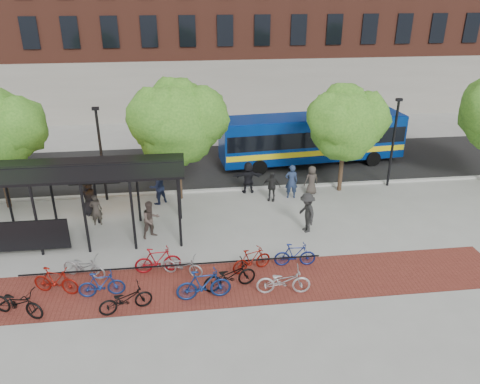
{
  "coord_description": "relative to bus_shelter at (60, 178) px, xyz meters",
  "views": [
    {
      "loc": [
        -2.58,
        -20.24,
        10.87
      ],
      "look_at": [
        -0.09,
        0.18,
        1.6
      ],
      "focal_mm": 35.0,
      "sensor_mm": 36.0,
      "label": 1
    }
  ],
  "objects": [
    {
      "name": "pedestrian_0",
      "position": [
        0.55,
        2.41,
        -2.07
      ],
      "size": [
        1.08,
        0.98,
        1.86
      ],
      "primitive_type": "imported",
      "rotation": [
        0.0,
        0.0,
        0.56
      ],
      "color": "black",
      "rests_on": "ground"
    },
    {
      "name": "bike_0",
      "position": [
        -0.63,
        -5.49,
        -2.45
      ],
      "size": [
        2.2,
        1.49,
        1.1
      ],
      "primitive_type": "imported",
      "rotation": [
        0.0,
        0.0,
        1.17
      ],
      "color": "black",
      "rests_on": "ground"
    },
    {
      "name": "ground",
      "position": [
        8.13,
        0.48,
        -3.0
      ],
      "size": [
        160.0,
        160.0,
        0.0
      ],
      "primitive_type": "plane",
      "color": "#9E9E99",
      "rests_on": "ground"
    },
    {
      "name": "bike_6",
      "position": [
        5.18,
        -3.66,
        -2.54
      ],
      "size": [
        1.84,
        1.26,
        0.91
      ],
      "primitive_type": "imported",
      "rotation": [
        0.0,
        0.0,
        1.15
      ],
      "color": "gray",
      "rests_on": "ground"
    },
    {
      "name": "bike_11",
      "position": [
        9.83,
        -3.54,
        -2.48
      ],
      "size": [
        1.77,
        0.61,
        1.05
      ],
      "primitive_type": "imported",
      "rotation": [
        0.0,
        0.0,
        1.5
      ],
      "color": "navy",
      "rests_on": "ground"
    },
    {
      "name": "curb",
      "position": [
        8.13,
        4.48,
        -2.94
      ],
      "size": [
        160.0,
        0.25,
        0.12
      ],
      "primitive_type": "cube",
      "color": "#B7B7B2",
      "rests_on": "ground"
    },
    {
      "name": "bike_4",
      "position": [
        3.14,
        -5.7,
        -2.5
      ],
      "size": [
        2.03,
        1.18,
        1.01
      ],
      "primitive_type": "imported",
      "rotation": [
        0.0,
        0.0,
        1.86
      ],
      "color": "black",
      "rests_on": "ground"
    },
    {
      "name": "bike_3",
      "position": [
        2.16,
        -4.71,
        -2.48
      ],
      "size": [
        1.75,
        0.57,
        1.04
      ],
      "primitive_type": "imported",
      "rotation": [
        0.0,
        0.0,
        1.62
      ],
      "color": "navy",
      "rests_on": "ground"
    },
    {
      "name": "bus",
      "position": [
        13.62,
        8.22,
        -1.17
      ],
      "size": [
        11.95,
        3.59,
        3.18
      ],
      "rotation": [
        0.0,
        0.0,
        0.09
      ],
      "color": "navy",
      "rests_on": "ground"
    },
    {
      "name": "bike_7",
      "position": [
        5.96,
        -5.32,
        -2.38
      ],
      "size": [
        2.1,
        0.73,
        1.24
      ],
      "primitive_type": "imported",
      "rotation": [
        0.0,
        0.0,
        1.64
      ],
      "color": "navy",
      "rests_on": "ground"
    },
    {
      "name": "bike_2",
      "position": [
        1.27,
        -3.32,
        -2.5
      ],
      "size": [
        1.99,
        1.33,
        0.99
      ],
      "primitive_type": "imported",
      "rotation": [
        0.0,
        0.0,
        1.18
      ],
      "color": "gray",
      "rests_on": "ground"
    },
    {
      "name": "bike_1",
      "position": [
        0.41,
        -4.3,
        -2.45
      ],
      "size": [
        1.91,
        1.05,
        1.11
      ],
      "primitive_type": "imported",
      "rotation": [
        0.0,
        0.0,
        1.27
      ],
      "color": "maroon",
      "rests_on": "ground"
    },
    {
      "name": "tree_c",
      "position": [
        14.22,
        3.83,
        1.06
      ],
      "size": [
        4.66,
        3.8,
        5.92
      ],
      "color": "#382619",
      "rests_on": "ground"
    },
    {
      "name": "bike_rack_rail",
      "position": [
        4.83,
        -3.62,
        -3.0
      ],
      "size": [
        12.0,
        0.05,
        0.95
      ],
      "primitive_type": "cube",
      "color": "black",
      "rests_on": "ground"
    },
    {
      "name": "pedestrian_6",
      "position": [
        12.39,
        3.47,
        -2.17
      ],
      "size": [
        0.89,
        0.67,
        1.65
      ],
      "primitive_type": "imported",
      "rotation": [
        0.0,
        0.0,
        3.34
      ],
      "color": "#3D3630",
      "rests_on": "ground"
    },
    {
      "name": "tree_b",
      "position": [
        5.23,
        3.83,
        1.46
      ],
      "size": [
        5.15,
        4.2,
        6.47
      ],
      "color": "#382619",
      "rests_on": "ground"
    },
    {
      "name": "asphalt_street",
      "position": [
        8.13,
        8.48,
        -2.99
      ],
      "size": [
        160.0,
        8.0,
        0.01
      ],
      "primitive_type": "cube",
      "color": "black",
      "rests_on": "ground"
    },
    {
      "name": "bike_5",
      "position": [
        4.19,
        -3.33,
        -2.44
      ],
      "size": [
        1.9,
        0.65,
        1.13
      ],
      "primitive_type": "imported",
      "rotation": [
        0.0,
        0.0,
        1.64
      ],
      "color": "maroon",
      "rests_on": "ground"
    },
    {
      "name": "bus_shelter",
      "position": [
        0.0,
        0.0,
        0.0
      ],
      "size": [
        10.6,
        3.07,
        3.6
      ],
      "color": "black",
      "rests_on": "ground"
    },
    {
      "name": "pedestrian_5",
      "position": [
        8.92,
        4.1,
        -2.1
      ],
      "size": [
        1.68,
        0.56,
        1.8
      ],
      "primitive_type": "imported",
      "rotation": [
        0.0,
        0.0,
        3.13
      ],
      "color": "black",
      "rests_on": "ground"
    },
    {
      "name": "pedestrian_2",
      "position": [
        3.95,
        3.27,
        -2.01
      ],
      "size": [
        1.22,
        1.18,
        1.98
      ],
      "primitive_type": "imported",
      "rotation": [
        0.0,
        0.0,
        3.79
      ],
      "color": "#1F2849",
      "rests_on": "ground"
    },
    {
      "name": "pedestrian_4",
      "position": [
        10.02,
        2.9,
        -2.17
      ],
      "size": [
        1.06,
        0.76,
        1.66
      ],
      "primitive_type": "imported",
      "rotation": [
        0.0,
        0.0,
        5.87
      ],
      "color": "#262626",
      "rests_on": "ground"
    },
    {
      "name": "pedestrian_8",
      "position": [
        3.79,
        -0.37,
        -2.1
      ],
      "size": [
        1.1,
        1.03,
        1.8
      ],
      "primitive_type": "imported",
      "rotation": [
        0.0,
        0.0,
        0.54
      ],
      "color": "#4D3F39",
      "rests_on": "ground"
    },
    {
      "name": "pedestrian_7",
      "position": [
        11.16,
        3.11,
        -2.04
      ],
      "size": [
        0.72,
        0.49,
        1.92
      ],
      "primitive_type": "imported",
      "rotation": [
        0.0,
        0.0,
        3.09
      ],
      "color": "navy",
      "rests_on": "ground"
    },
    {
      "name": "pedestrian_9",
      "position": [
        11.04,
        -0.69,
        -2.02
      ],
      "size": [
        0.94,
        1.37,
        1.95
      ],
      "primitive_type": "imported",
      "rotation": [
        0.0,
        0.0,
        4.9
      ],
      "color": "#242424",
      "rests_on": "ground"
    },
    {
      "name": "bike_9",
      "position": [
        7.99,
        -3.71,
        -2.48
      ],
      "size": [
        1.8,
        1.07,
        1.05
      ],
      "primitive_type": "imported",
      "rotation": [
        0.0,
        0.0,
        1.93
      ],
      "color": "maroon",
      "rests_on": "ground"
    },
    {
      "name": "pedestrian_1",
      "position": [
        1.09,
        1.17,
        -2.2
      ],
      "size": [
        0.63,
        0.45,
        1.6
      ],
      "primitive_type": "imported",
      "rotation": [
        0.0,
        0.0,
        3.26
      ],
      "color": "#3A332E",
      "rests_on": "ground"
    },
    {
      "name": "lamp_post_right",
      "position": [
        17.13,
        4.08,
        -0.25
      ],
      "size": [
        0.35,
        0.2,
        5.12
      ],
      "color": "black",
      "rests_on": "ground"
    },
    {
      "name": "bike_10",
      "position": [
        8.97,
        -5.33,
        -2.46
      ],
      "size": [
        2.12,
        0.89,
        1.08
      ],
      "primitive_type": "imported",
      "rotation": [
        0.0,
        0.0,
        1.49
      ],
      "color": "#B1B1B4",
      "rests_on": "ground"
    },
    {
      "name": "bike_8",
      "position": [
        6.98,
        -4.78,
        -2.44
      ],
      "size": [
        2.23,
        1.23,
        1.11
      ],
      "primitive_type": "imported",
      "rotation": [
        0.0,
        0.0,
        1.82
      ],
      "color": "black",
      "rests_on": "ground"
    },
    {
      "name": "brick_strip",
      "position": [
        6.13,
        -4.52,
        -3.0
      ],
      "size": [
        24.0,
        3.0,
        0.01
      ],
      "primitive_type": "cube",
      "color": "maroon",
      "rests_on": "ground"
    },
    {
      "name": "lamp_post_left",
      "position": [
        1.13,
        4.08,
        -0.25
      ],
      "size": [
        0.35,
        0.2,
        5.12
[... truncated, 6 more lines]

